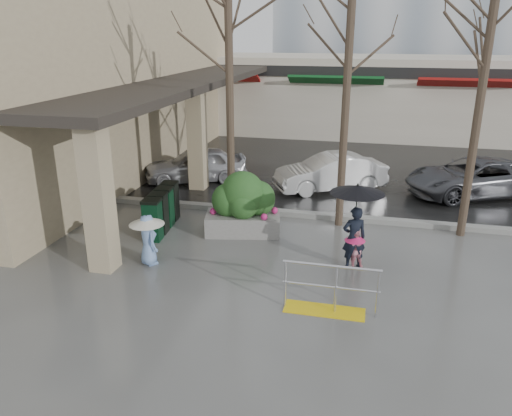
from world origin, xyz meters
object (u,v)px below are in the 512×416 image
at_px(planter, 243,204).
at_px(tree_west, 229,38).
at_px(woman, 356,215).
at_px(car_b, 330,173).
at_px(handrail, 328,294).
at_px(car_c, 474,177).
at_px(car_a, 196,165).
at_px(child_pink, 355,246).
at_px(tree_midwest, 350,32).
at_px(tree_mideast, 488,49).
at_px(news_boxes, 162,210).
at_px(child_blue, 148,234).

bearing_deg(planter, tree_west, 119.45).
height_order(woman, car_b, woman).
distance_m(handrail, car_c, 9.49).
bearing_deg(handrail, tree_west, 124.99).
bearing_deg(car_c, handrail, -49.04).
xyz_separation_m(car_a, car_b, (4.91, 0.05, 0.00)).
distance_m(child_pink, planter, 3.41).
distance_m(car_b, car_c, 4.78).
bearing_deg(tree_midwest, car_b, 100.06).
distance_m(tree_midwest, child_pink, 5.44).
relative_size(tree_midwest, planter, 3.23).
xyz_separation_m(tree_west, tree_mideast, (6.50, 0.00, -0.22)).
bearing_deg(tree_west, handrail, -55.01).
xyz_separation_m(tree_midwest, news_boxes, (-4.79, -1.48, -4.67)).
bearing_deg(planter, car_a, 123.93).
distance_m(tree_west, woman, 5.95).
bearing_deg(tree_mideast, news_boxes, -169.64).
bearing_deg(car_b, tree_mideast, 21.93).
relative_size(child_pink, car_b, 0.25).
bearing_deg(child_pink, tree_midwest, -99.66).
distance_m(tree_mideast, child_pink, 5.78).
bearing_deg(car_c, woman, -53.26).
distance_m(tree_mideast, car_c, 5.75).
height_order(child_blue, car_b, car_b).
distance_m(handrail, news_boxes, 5.96).
bearing_deg(news_boxes, child_pink, -18.50).
distance_m(tree_midwest, news_boxes, 6.85).
xyz_separation_m(tree_midwest, tree_mideast, (3.30, -0.00, -0.37)).
height_order(handrail, tree_west, tree_west).
height_order(tree_west, car_b, tree_west).
xyz_separation_m(tree_mideast, car_b, (-3.88, 3.26, -4.23)).
height_order(tree_west, tree_midwest, tree_midwest).
distance_m(child_blue, planter, 2.94).
relative_size(woman, planter, 0.95).
xyz_separation_m(tree_mideast, car_c, (0.87, 3.79, -4.23)).
bearing_deg(news_boxes, tree_midwest, 11.50).
distance_m(child_pink, news_boxes, 5.48).
bearing_deg(tree_west, tree_mideast, 0.00).
xyz_separation_m(child_blue, car_c, (8.37, 7.43, -0.13)).
height_order(tree_midwest, car_c, tree_midwest).
distance_m(car_a, car_c, 9.68).
height_order(tree_west, child_pink, tree_west).
bearing_deg(car_b, handrail, -22.76).
distance_m(child_blue, car_b, 7.79).
bearing_deg(handrail, woman, 80.02).
bearing_deg(child_blue, handrail, -154.07).
relative_size(planter, news_boxes, 1.05).
bearing_deg(tree_mideast, car_c, 77.11).
bearing_deg(tree_west, tree_midwest, 0.00).
xyz_separation_m(tree_midwest, child_pink, (0.55, -2.70, -4.69)).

